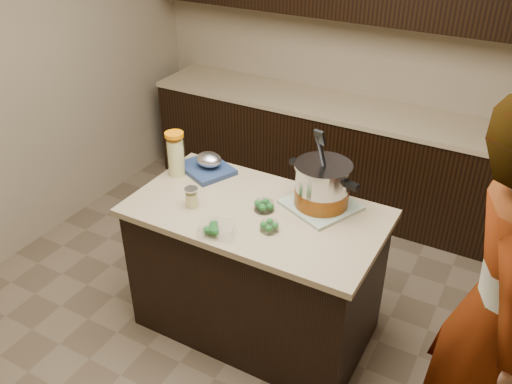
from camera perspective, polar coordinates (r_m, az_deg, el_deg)
ground_plane at (r=3.66m, az=-0.00°, el=-13.75°), size 4.00×4.00×0.00m
room_shell at (r=2.72m, az=-0.00°, el=12.57°), size 4.04×4.04×2.72m
back_cabinets at (r=4.50m, az=10.98°, el=9.28°), size 3.60×0.63×2.33m
island at (r=3.35m, az=-0.00°, el=-8.30°), size 1.46×0.81×0.90m
dish_towel at (r=3.13m, az=6.84°, el=-1.36°), size 0.48×0.48×0.02m
stock_pot at (r=3.07m, az=6.97°, el=0.49°), size 0.45×0.39×0.46m
lemonade_pitcher at (r=3.42m, az=-8.43°, el=3.83°), size 0.15×0.15×0.28m
mason_jar at (r=3.11m, az=-6.79°, el=-0.60°), size 0.10×0.10×0.13m
broccoli_tub_left at (r=3.07m, az=0.86°, el=-1.51°), size 0.12×0.12×0.06m
broccoli_tub_right at (r=2.91m, az=1.41°, el=-3.71°), size 0.11×0.11×0.05m
broccoli_tub_rect at (r=2.88m, az=-4.13°, el=-3.97°), size 0.22×0.19×0.06m
blue_tray at (r=3.47m, az=-5.12°, el=2.83°), size 0.41×0.37×0.12m
person at (r=2.57m, az=24.15°, el=-11.30°), size 0.56×0.76×1.94m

